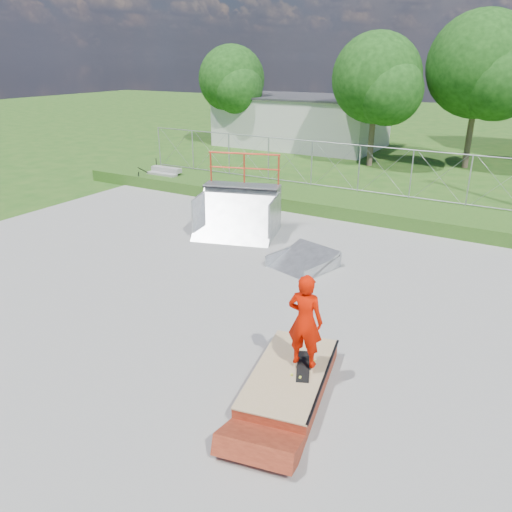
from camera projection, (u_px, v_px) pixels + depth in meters
The scene contains 14 objects.
ground at pixel (197, 312), 11.33m from camera, with size 120.00×120.00×0.00m, color #245418.
concrete_pad at pixel (197, 312), 11.32m from camera, with size 20.00×16.00×0.04m, color #969693.
grass_berm at pixel (348, 203), 18.84m from camera, with size 24.00×3.00×0.50m, color #245418.
grind_box at pixel (290, 380), 8.66m from camera, with size 1.68×2.69×0.37m.
quarter_pipe at pixel (236, 198), 15.75m from camera, with size 2.50×2.11×2.50m, color gray, non-canonical shape.
flat_bank_ramp at pixel (302, 260), 13.65m from camera, with size 1.46×1.56×0.45m, color gray, non-canonical shape.
skateboard at pixel (303, 367), 8.62m from camera, with size 0.22×0.80×0.02m, color black.
skater at pixel (305, 325), 8.31m from camera, with size 0.61×0.40×1.66m, color red.
concrete_stairs at pixel (160, 178), 22.15m from camera, with size 1.50×1.60×0.80m, color #969693, non-canonical shape.
chain_link_fence at pixel (359, 168), 19.21m from camera, with size 20.00×0.06×1.80m, color #999DA2, non-canonical shape.
utility_building_flat at pixel (301, 122), 32.14m from camera, with size 10.00×6.00×3.00m, color beige.
tree_left_near at pixel (380, 82), 24.85m from camera, with size 4.76×4.48×6.65m.
tree_center at pixel (486, 69), 24.07m from camera, with size 5.44×5.12×7.60m.
tree_left_far at pixel (233, 82), 31.29m from camera, with size 4.42×4.16×6.18m.
Camera 1 is at (6.26, -7.97, 5.40)m, focal length 35.00 mm.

